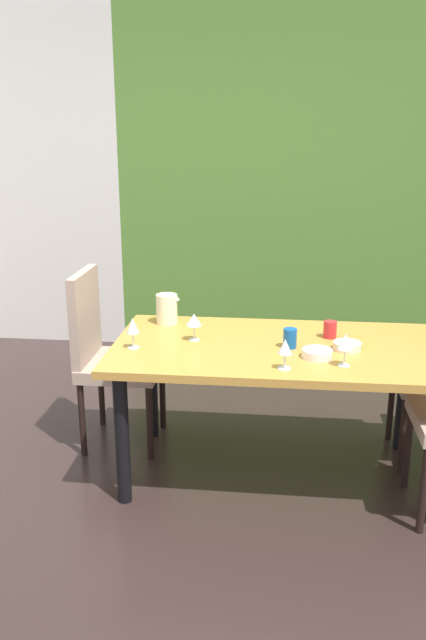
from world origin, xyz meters
TOP-DOWN VIEW (x-y plane):
  - ground_plane at (0.00, 0.00)m, footprint 5.23×5.25m
  - back_panel_interior at (-1.69, 2.57)m, footprint 1.85×0.10m
  - garden_window_panel at (0.93, 2.57)m, footprint 3.38×0.10m
  - dining_table at (0.53, 0.54)m, footprint 1.64×0.89m
  - chair_left_far at (-0.42, 0.80)m, footprint 0.44×0.44m
  - wine_glass_front at (-0.18, 0.43)m, footprint 0.06×0.06m
  - wine_glass_rear at (0.11, 0.58)m, footprint 0.08×0.08m
  - wine_glass_south at (0.57, 0.23)m, footprint 0.06×0.06m
  - wine_glass_north at (0.84, 0.29)m, footprint 0.07×0.07m
  - serving_bowl_right at (0.87, 0.52)m, footprint 0.14×0.14m
  - serving_bowl_east at (0.72, 0.39)m, footprint 0.15×0.15m
  - cup_left at (0.59, 0.52)m, footprint 0.07×0.07m
  - cup_center at (0.80, 0.69)m, footprint 0.07×0.07m
  - pitcher_corner at (-0.08, 0.85)m, footprint 0.13×0.12m

SIDE VIEW (x-z plane):
  - ground_plane at x=0.00m, z-range -0.02..0.00m
  - chair_left_far at x=-0.42m, z-range 0.06..1.07m
  - dining_table at x=0.53m, z-range 0.27..0.99m
  - serving_bowl_right at x=0.87m, z-range 0.72..0.76m
  - serving_bowl_east at x=0.72m, z-range 0.72..0.76m
  - cup_center at x=0.80m, z-range 0.72..0.81m
  - cup_left at x=0.59m, z-range 0.72..0.82m
  - pitcher_corner at x=-0.08m, z-range 0.72..0.89m
  - wine_glass_south at x=0.57m, z-range 0.75..0.89m
  - wine_glass_rear at x=0.11m, z-range 0.75..0.90m
  - wine_glass_front at x=-0.18m, z-range 0.75..0.91m
  - wine_glass_north at x=0.84m, z-range 0.76..0.91m
  - back_panel_interior at x=-1.69m, z-range 0.00..2.85m
  - garden_window_panel at x=0.93m, z-range 0.00..2.85m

